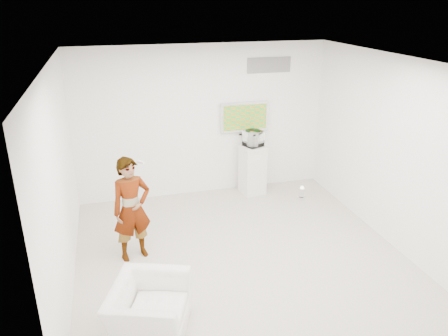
# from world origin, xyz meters

# --- Properties ---
(room) EXTENTS (5.01, 5.01, 3.00)m
(room) POSITION_xyz_m (0.00, 0.00, 1.50)
(room) COLOR #B6B1A6
(room) RESTS_ON ground
(tv) EXTENTS (1.00, 0.08, 0.60)m
(tv) POSITION_xyz_m (0.85, 2.45, 1.55)
(tv) COLOR silver
(tv) RESTS_ON room
(logo_decal) EXTENTS (0.90, 0.02, 0.30)m
(logo_decal) POSITION_xyz_m (1.35, 2.49, 2.55)
(logo_decal) COLOR slate
(logo_decal) RESTS_ON room
(person) EXTENTS (0.69, 0.55, 1.64)m
(person) POSITION_xyz_m (-1.59, 0.37, 0.82)
(person) COLOR white
(person) RESTS_ON room
(armchair) EXTENTS (1.16, 1.23, 0.64)m
(armchair) POSITION_xyz_m (-1.55, -1.36, 0.32)
(armchair) COLOR white
(armchair) RESTS_ON room
(pedestal) EXTENTS (0.55, 0.55, 1.01)m
(pedestal) POSITION_xyz_m (0.95, 2.17, 0.51)
(pedestal) COLOR white
(pedestal) RESTS_ON room
(floor_uplight) EXTENTS (0.21, 0.21, 0.26)m
(floor_uplight) POSITION_xyz_m (1.80, 1.59, 0.13)
(floor_uplight) COLOR white
(floor_uplight) RESTS_ON room
(vitrine) EXTENTS (0.42, 0.42, 0.32)m
(vitrine) POSITION_xyz_m (0.95, 2.17, 1.17)
(vitrine) COLOR white
(vitrine) RESTS_ON pedestal
(console) EXTENTS (0.11, 0.15, 0.20)m
(console) POSITION_xyz_m (0.95, 2.17, 1.11)
(console) COLOR white
(console) RESTS_ON pedestal
(wii_remote) EXTENTS (0.11, 0.13, 0.03)m
(wii_remote) POSITION_xyz_m (-1.39, 0.59, 1.48)
(wii_remote) COLOR white
(wii_remote) RESTS_ON person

